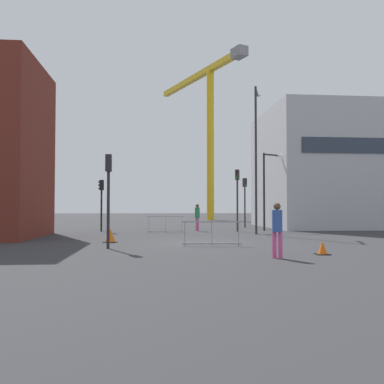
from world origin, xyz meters
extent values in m
plane|color=#333335|center=(0.00, 0.00, 0.00)|extent=(160.00, 160.00, 0.00)
cube|color=#B7B7BC|center=(13.66, 14.14, 4.77)|extent=(13.49, 10.64, 9.54)
cube|color=#2D3847|center=(13.66, 8.78, 6.00)|extent=(11.33, 0.08, 1.10)
cylinder|color=gold|center=(4.68, 31.57, 9.14)|extent=(0.90, 0.90, 18.28)
cube|color=gold|center=(3.34, 34.77, 18.68)|extent=(8.28, 18.56, 0.70)
cube|color=slate|center=(7.12, 25.72, 18.68)|extent=(1.80, 2.12, 1.10)
cylinder|color=#2D2D30|center=(3.98, 5.75, 4.56)|extent=(0.14, 0.14, 9.12)
cube|color=#2D2D30|center=(4.25, 6.57, 9.02)|extent=(0.63, 1.66, 0.10)
ellipsoid|color=silver|center=(4.51, 7.38, 9.00)|extent=(0.44, 0.24, 0.16)
cylinder|color=#232326|center=(5.45, 9.39, 2.73)|extent=(0.14, 0.14, 5.47)
cube|color=#232326|center=(6.07, 9.69, 5.37)|extent=(1.27, 0.70, 0.10)
ellipsoid|color=silver|center=(6.68, 9.99, 5.35)|extent=(0.44, 0.24, 0.16)
cylinder|color=#232326|center=(-4.12, -2.11, 1.57)|extent=(0.12, 0.12, 3.15)
cube|color=#232326|center=(-4.12, -2.11, 3.50)|extent=(0.25, 0.28, 0.70)
sphere|color=red|center=(-4.12, -1.94, 3.72)|extent=(0.11, 0.11, 0.11)
sphere|color=#3C2905|center=(-4.12, -1.94, 3.50)|extent=(0.11, 0.11, 0.11)
sphere|color=#07330F|center=(-4.12, -1.94, 3.28)|extent=(0.11, 0.11, 0.11)
cylinder|color=#2D2D30|center=(3.39, 8.60, 1.75)|extent=(0.12, 0.12, 3.50)
cube|color=#2D2D30|center=(3.39, 8.60, 3.85)|extent=(0.34, 0.36, 0.70)
sphere|color=#390605|center=(3.31, 8.45, 4.07)|extent=(0.11, 0.11, 0.11)
sphere|color=#3C2905|center=(3.31, 8.45, 3.85)|extent=(0.11, 0.11, 0.11)
sphere|color=green|center=(3.31, 8.45, 3.63)|extent=(0.11, 0.11, 0.11)
cylinder|color=#2D2D30|center=(5.05, 13.78, 1.64)|extent=(0.12, 0.12, 3.27)
cube|color=#2D2D30|center=(5.05, 13.78, 3.62)|extent=(0.34, 0.36, 0.70)
sphere|color=#390605|center=(5.13, 13.63, 3.84)|extent=(0.11, 0.11, 0.11)
sphere|color=#3C2905|center=(5.13, 13.63, 3.62)|extent=(0.11, 0.11, 0.11)
sphere|color=green|center=(5.13, 13.63, 3.40)|extent=(0.11, 0.11, 0.11)
cylinder|color=black|center=(-5.81, 9.56, 1.40)|extent=(0.12, 0.12, 2.81)
cube|color=black|center=(-5.81, 9.56, 3.16)|extent=(0.33, 0.31, 0.70)
sphere|color=#390605|center=(-5.98, 9.51, 3.38)|extent=(0.11, 0.11, 0.11)
sphere|color=#3C2905|center=(-5.98, 9.51, 3.16)|extent=(0.11, 0.11, 0.11)
sphere|color=green|center=(-5.98, 9.51, 2.94)|extent=(0.11, 0.11, 0.11)
cylinder|color=#D14C8C|center=(0.77, 9.34, 0.44)|extent=(0.14, 0.14, 0.89)
cylinder|color=#D14C8C|center=(0.72, 9.54, 0.44)|extent=(0.14, 0.14, 0.89)
cylinder|color=#2D844C|center=(0.74, 9.44, 1.26)|extent=(0.34, 0.34, 0.74)
sphere|color=brown|center=(0.74, 9.44, 1.75)|extent=(0.24, 0.24, 0.24)
cylinder|color=#D14C8C|center=(1.90, -5.88, 0.44)|extent=(0.14, 0.14, 0.88)
cylinder|color=#D14C8C|center=(1.72, -5.79, 0.44)|extent=(0.14, 0.14, 0.88)
cylinder|color=#33519E|center=(1.81, -5.84, 1.24)|extent=(0.34, 0.34, 0.73)
sphere|color=brown|center=(1.81, -5.84, 1.73)|extent=(0.24, 0.24, 0.24)
cube|color=#B2B5BA|center=(-1.50, 8.01, 1.05)|extent=(2.40, 0.18, 0.06)
cube|color=#B2B5BA|center=(-1.50, 8.01, 0.10)|extent=(2.40, 0.18, 0.06)
cylinder|color=#B2B5BA|center=(-2.58, 7.96, 0.53)|extent=(0.04, 0.04, 1.05)
cylinder|color=#B2B5BA|center=(-1.50, 8.01, 0.53)|extent=(0.04, 0.04, 1.05)
cylinder|color=#B2B5BA|center=(-0.42, 8.06, 0.53)|extent=(0.04, 0.04, 1.05)
cube|color=gray|center=(0.24, -1.38, 1.05)|extent=(2.59, 0.26, 0.06)
cube|color=gray|center=(0.24, -1.38, 0.10)|extent=(2.59, 0.26, 0.06)
cylinder|color=gray|center=(-0.92, -1.29, 0.53)|extent=(0.04, 0.04, 1.05)
cylinder|color=gray|center=(0.24, -1.38, 0.53)|extent=(0.04, 0.04, 1.05)
cylinder|color=gray|center=(1.41, -1.47, 0.53)|extent=(0.04, 0.04, 1.05)
cube|color=black|center=(-4.34, 0.85, 0.01)|extent=(0.66, 0.66, 0.03)
cone|color=#E55B0F|center=(-4.34, 0.85, 0.34)|extent=(0.51, 0.51, 0.67)
cube|color=black|center=(3.73, -4.95, 0.01)|extent=(0.47, 0.47, 0.03)
cone|color=#E55B0F|center=(3.73, -4.95, 0.24)|extent=(0.36, 0.36, 0.48)
camera|label=1|loc=(-2.29, -19.52, 1.74)|focal=39.38mm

